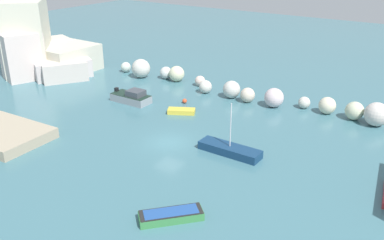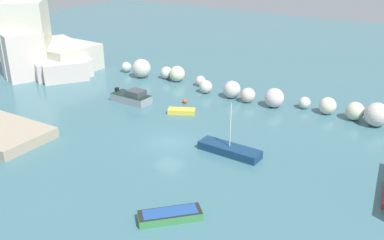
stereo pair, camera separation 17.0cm
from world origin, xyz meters
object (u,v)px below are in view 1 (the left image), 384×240
(moored_boat_3, at_px, (171,215))
(moored_boat_4, at_px, (181,111))
(stone_dock, at_px, (1,134))
(channel_buoy, at_px, (185,101))
(moored_boat_0, at_px, (230,150))
(moored_boat_1, at_px, (132,97))

(moored_boat_3, bearing_deg, moored_boat_4, -104.12)
(stone_dock, distance_m, moored_boat_3, 21.81)
(channel_buoy, xyz_separation_m, moored_boat_3, (12.58, -19.49, 0.07))
(stone_dock, bearing_deg, moored_boat_3, -3.28)
(moored_boat_0, bearing_deg, moored_boat_3, 98.40)
(stone_dock, xyz_separation_m, moored_boat_3, (21.78, -1.25, -0.16))
(moored_boat_0, relative_size, moored_boat_4, 1.80)
(moored_boat_3, bearing_deg, moored_boat_1, -89.53)
(moored_boat_4, bearing_deg, channel_buoy, -89.42)
(moored_boat_1, xyz_separation_m, moored_boat_3, (18.04, -16.19, -0.29))
(stone_dock, distance_m, moored_boat_0, 22.43)
(moored_boat_1, relative_size, moored_boat_4, 1.50)
(channel_buoy, distance_m, moored_boat_0, 13.86)
(channel_buoy, relative_size, moored_boat_0, 0.09)
(moored_boat_0, xyz_separation_m, moored_boat_3, (1.59, -11.04, -0.04))
(channel_buoy, distance_m, moored_boat_4, 3.28)
(stone_dock, bearing_deg, moored_boat_4, 54.95)
(moored_boat_0, distance_m, moored_boat_3, 11.16)
(stone_dock, height_order, moored_boat_4, stone_dock)
(moored_boat_1, height_order, moored_boat_3, moored_boat_1)
(moored_boat_3, distance_m, moored_boat_4, 19.92)
(moored_boat_0, relative_size, moored_boat_1, 1.20)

